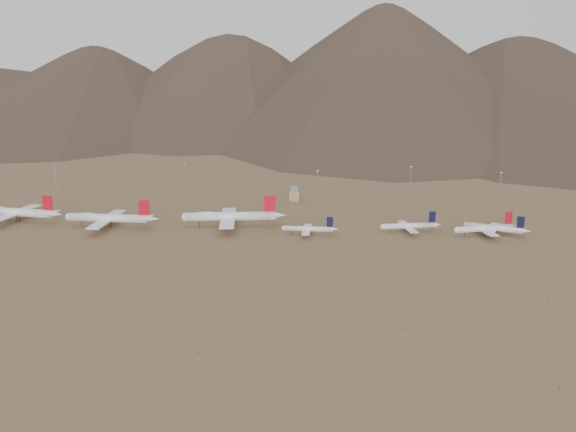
# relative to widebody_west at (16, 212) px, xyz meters

# --- Properties ---
(ground) EXTENTS (3000.00, 3000.00, 0.00)m
(ground) POSITION_rel_widebody_west_xyz_m (158.87, -33.13, -6.96)
(ground) COLOR #93734C
(ground) RESTS_ON ground
(mountain_ridge) EXTENTS (4400.00, 1000.00, 300.00)m
(mountain_ridge) POSITION_rel_widebody_west_xyz_m (158.87, 866.87, 143.04)
(mountain_ridge) COLOR #4B3B2D
(mountain_ridge) RESTS_ON ground
(widebody_west) EXTENTS (67.76, 52.55, 20.17)m
(widebody_west) POSITION_rel_widebody_west_xyz_m (0.00, 0.00, 0.00)
(widebody_west) COLOR white
(widebody_west) RESTS_ON ground
(widebody_centre) EXTENTS (66.41, 50.72, 19.73)m
(widebody_centre) POSITION_rel_widebody_west_xyz_m (71.08, -8.09, -0.15)
(widebody_centre) COLOR white
(widebody_centre) RESTS_ON ground
(widebody_east) EXTENTS (71.43, 55.74, 21.36)m
(widebody_east) POSITION_rel_widebody_west_xyz_m (152.97, 3.41, 0.41)
(widebody_east) COLOR white
(widebody_east) RESTS_ON ground
(narrowbody_a) EXTENTS (37.81, 26.96, 12.48)m
(narrowbody_a) POSITION_rel_widebody_west_xyz_m (208.38, -10.31, -2.91)
(narrowbody_a) COLOR white
(narrowbody_a) RESTS_ON ground
(narrowbody_b) EXTENTS (41.22, 30.34, 13.84)m
(narrowbody_b) POSITION_rel_widebody_west_xyz_m (274.62, 3.00, -2.46)
(narrowbody_b) COLOR white
(narrowbody_b) RESTS_ON ground
(narrowbody_c) EXTENTS (43.95, 32.75, 15.06)m
(narrowbody_c) POSITION_rel_widebody_west_xyz_m (322.96, 0.90, -2.07)
(narrowbody_c) COLOR white
(narrowbody_c) RESTS_ON ground
(narrowbody_d) EXTENTS (41.02, 30.58, 14.07)m
(narrowbody_d) POSITION_rel_widebody_west_xyz_m (329.94, 3.38, -2.39)
(narrowbody_d) COLOR white
(narrowbody_d) RESTS_ON ground
(control_tower) EXTENTS (8.00, 8.00, 12.00)m
(control_tower) POSITION_rel_widebody_west_xyz_m (188.87, 86.87, -1.64)
(control_tower) COLOR #9B8869
(control_tower) RESTS_ON ground
(mast_far_west) EXTENTS (2.00, 0.60, 25.70)m
(mast_far_west) POSITION_rel_widebody_west_xyz_m (-11.40, 85.83, 7.25)
(mast_far_west) COLOR gray
(mast_far_west) RESTS_ON ground
(mast_west) EXTENTS (2.00, 0.60, 25.70)m
(mast_west) POSITION_rel_widebody_west_xyz_m (94.42, 104.11, 7.25)
(mast_west) COLOR gray
(mast_west) RESTS_ON ground
(mast_centre) EXTENTS (2.00, 0.60, 25.70)m
(mast_centre) POSITION_rel_widebody_west_xyz_m (207.35, 83.24, 7.25)
(mast_centre) COLOR gray
(mast_centre) RESTS_ON ground
(mast_east) EXTENTS (2.00, 0.60, 25.70)m
(mast_east) POSITION_rel_widebody_west_xyz_m (282.12, 110.82, 7.25)
(mast_east) COLOR gray
(mast_east) RESTS_ON ground
(mast_far_east) EXTENTS (2.00, 0.60, 25.70)m
(mast_far_east) POSITION_rel_widebody_west_xyz_m (350.07, 92.35, 7.25)
(mast_far_east) COLOR gray
(mast_far_east) RESTS_ON ground
(desert_scrub) EXTENTS (374.49, 170.40, 0.86)m
(desert_scrub) POSITION_rel_widebody_west_xyz_m (164.22, -112.44, -6.66)
(desert_scrub) COLOR brown
(desert_scrub) RESTS_ON ground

